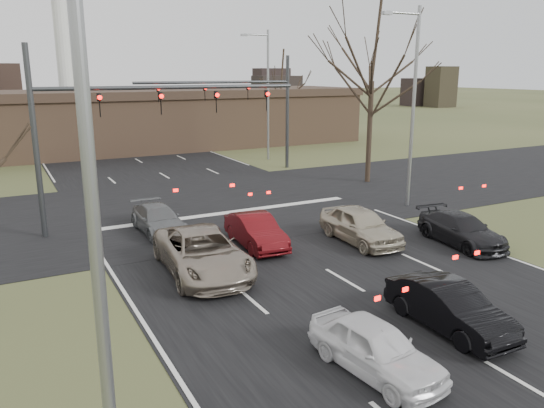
{
  "coord_description": "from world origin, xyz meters",
  "views": [
    {
      "loc": [
        -10.0,
        -10.72,
        6.88
      ],
      "look_at": [
        -0.91,
        6.55,
        2.0
      ],
      "focal_mm": 35.0,
      "sensor_mm": 36.0,
      "label": 1
    }
  ],
  "objects_px": {
    "building": "(140,119)",
    "car_white_sedan": "(375,347)",
    "mast_arm_near": "(115,115)",
    "car_silver_ahead": "(360,225)",
    "streetlight_left": "(105,179)",
    "car_grey_ahead": "(158,219)",
    "streetlight_right_far": "(266,89)",
    "car_red_ahead": "(256,231)",
    "car_black_hatch": "(449,307)",
    "car_silver_suv": "(202,252)",
    "mast_arm_far": "(252,99)",
    "streetlight_right_near": "(411,98)",
    "car_charcoal_sedan": "(462,230)"
  },
  "relations": [
    {
      "from": "streetlight_right_far",
      "to": "car_black_hatch",
      "type": "height_order",
      "value": "streetlight_right_far"
    },
    {
      "from": "car_charcoal_sedan",
      "to": "building",
      "type": "bearing_deg",
      "value": 104.22
    },
    {
      "from": "mast_arm_far",
      "to": "streetlight_left",
      "type": "height_order",
      "value": "streetlight_left"
    },
    {
      "from": "car_red_ahead",
      "to": "car_white_sedan",
      "type": "bearing_deg",
      "value": -95.7
    },
    {
      "from": "mast_arm_near",
      "to": "car_silver_ahead",
      "type": "bearing_deg",
      "value": -39.77
    },
    {
      "from": "car_white_sedan",
      "to": "car_silver_ahead",
      "type": "height_order",
      "value": "car_silver_ahead"
    },
    {
      "from": "mast_arm_near",
      "to": "streetlight_right_far",
      "type": "xyz_separation_m",
      "value": [
        14.55,
        14.0,
        0.51
      ]
    },
    {
      "from": "car_silver_suv",
      "to": "car_grey_ahead",
      "type": "xyz_separation_m",
      "value": [
        0.0,
        5.5,
        -0.17
      ]
    },
    {
      "from": "car_charcoal_sedan",
      "to": "car_red_ahead",
      "type": "relative_size",
      "value": 1.09
    },
    {
      "from": "streetlight_right_far",
      "to": "car_white_sedan",
      "type": "height_order",
      "value": "streetlight_right_far"
    },
    {
      "from": "building",
      "to": "car_grey_ahead",
      "type": "height_order",
      "value": "building"
    },
    {
      "from": "building",
      "to": "car_charcoal_sedan",
      "type": "height_order",
      "value": "building"
    },
    {
      "from": "streetlight_right_far",
      "to": "car_charcoal_sedan",
      "type": "distance_m",
      "value": 23.7
    },
    {
      "from": "building",
      "to": "mast_arm_near",
      "type": "xyz_separation_m",
      "value": [
        -7.23,
        -25.0,
        2.41
      ]
    },
    {
      "from": "mast_arm_near",
      "to": "car_silver_ahead",
      "type": "relative_size",
      "value": 2.81
    },
    {
      "from": "streetlight_right_far",
      "to": "car_white_sedan",
      "type": "distance_m",
      "value": 31.71
    },
    {
      "from": "car_grey_ahead",
      "to": "building",
      "type": "bearing_deg",
      "value": 75.76
    },
    {
      "from": "car_silver_ahead",
      "to": "car_charcoal_sedan",
      "type": "bearing_deg",
      "value": -29.3
    },
    {
      "from": "car_silver_suv",
      "to": "mast_arm_far",
      "type": "bearing_deg",
      "value": 63.18
    },
    {
      "from": "mast_arm_near",
      "to": "streetlight_right_far",
      "type": "bearing_deg",
      "value": 43.89
    },
    {
      "from": "car_white_sedan",
      "to": "car_grey_ahead",
      "type": "relative_size",
      "value": 0.9
    },
    {
      "from": "car_white_sedan",
      "to": "streetlight_right_far",
      "type": "bearing_deg",
      "value": 61.18
    },
    {
      "from": "car_charcoal_sedan",
      "to": "car_silver_ahead",
      "type": "bearing_deg",
      "value": 155.14
    },
    {
      "from": "streetlight_right_far",
      "to": "car_red_ahead",
      "type": "bearing_deg",
      "value": -118.26
    },
    {
      "from": "streetlight_right_near",
      "to": "car_grey_ahead",
      "type": "height_order",
      "value": "streetlight_right_near"
    },
    {
      "from": "streetlight_right_far",
      "to": "car_charcoal_sedan",
      "type": "xyz_separation_m",
      "value": [
        -2.82,
        -23.0,
        -4.96
      ]
    },
    {
      "from": "streetlight_right_near",
      "to": "car_black_hatch",
      "type": "relative_size",
      "value": 2.54
    },
    {
      "from": "building",
      "to": "car_silver_ahead",
      "type": "height_order",
      "value": "building"
    },
    {
      "from": "mast_arm_near",
      "to": "streetlight_left",
      "type": "distance_m",
      "value": 17.38
    },
    {
      "from": "mast_arm_far",
      "to": "car_black_hatch",
      "type": "height_order",
      "value": "mast_arm_far"
    },
    {
      "from": "streetlight_left",
      "to": "car_white_sedan",
      "type": "xyz_separation_m",
      "value": [
        6.18,
        2.06,
        -4.96
      ]
    },
    {
      "from": "building",
      "to": "streetlight_right_near",
      "type": "distance_m",
      "value": 28.97
    },
    {
      "from": "mast_arm_near",
      "to": "car_silver_suv",
      "type": "height_order",
      "value": "mast_arm_near"
    },
    {
      "from": "mast_arm_far",
      "to": "mast_arm_near",
      "type": "bearing_deg",
      "value": -138.78
    },
    {
      "from": "car_charcoal_sedan",
      "to": "streetlight_right_near",
      "type": "bearing_deg",
      "value": 75.52
    },
    {
      "from": "streetlight_left",
      "to": "building",
      "type": "bearing_deg",
      "value": 75.55
    },
    {
      "from": "streetlight_right_far",
      "to": "car_red_ahead",
      "type": "xyz_separation_m",
      "value": [
        -10.37,
        -19.3,
        -4.94
      ]
    },
    {
      "from": "mast_arm_near",
      "to": "mast_arm_far",
      "type": "relative_size",
      "value": 1.09
    },
    {
      "from": "streetlight_left",
      "to": "car_grey_ahead",
      "type": "height_order",
      "value": "streetlight_left"
    },
    {
      "from": "car_silver_suv",
      "to": "car_white_sedan",
      "type": "bearing_deg",
      "value": -76.24
    },
    {
      "from": "streetlight_right_far",
      "to": "car_silver_suv",
      "type": "xyz_separation_m",
      "value": [
        -13.32,
        -21.1,
        -4.82
      ]
    },
    {
      "from": "streetlight_right_near",
      "to": "mast_arm_near",
      "type": "bearing_deg",
      "value": 167.95
    },
    {
      "from": "streetlight_left",
      "to": "car_red_ahead",
      "type": "distance_m",
      "value": 14.88
    },
    {
      "from": "mast_arm_near",
      "to": "car_red_ahead",
      "type": "xyz_separation_m",
      "value": [
        4.18,
        -5.3,
        -4.42
      ]
    },
    {
      "from": "streetlight_left",
      "to": "car_silver_ahead",
      "type": "relative_size",
      "value": 2.32
    },
    {
      "from": "car_red_ahead",
      "to": "streetlight_left",
      "type": "bearing_deg",
      "value": -119.91
    },
    {
      "from": "streetlight_right_near",
      "to": "car_white_sedan",
      "type": "relative_size",
      "value": 2.73
    },
    {
      "from": "car_black_hatch",
      "to": "streetlight_left",
      "type": "bearing_deg",
      "value": -162.1
    },
    {
      "from": "building",
      "to": "car_white_sedan",
      "type": "height_order",
      "value": "building"
    },
    {
      "from": "car_black_hatch",
      "to": "car_charcoal_sedan",
      "type": "bearing_deg",
      "value": 41.75
    }
  ]
}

